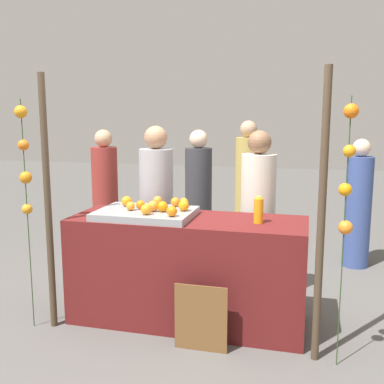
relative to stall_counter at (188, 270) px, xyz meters
name	(u,v)px	position (x,y,z in m)	size (l,w,h in m)	color
ground_plane	(188,319)	(0.00, 0.00, -0.46)	(24.00, 24.00, 0.00)	#565451
stall_counter	(188,270)	(0.00, 0.00, 0.00)	(2.00, 0.71, 0.92)	#5B1919
orange_tray	(146,213)	(-0.36, -0.05, 0.49)	(0.81, 0.59, 0.06)	gray
orange_0	(172,211)	(-0.07, -0.23, 0.56)	(0.09, 0.09, 0.09)	orange
orange_1	(163,207)	(-0.20, -0.08, 0.56)	(0.09, 0.09, 0.09)	orange
orange_2	(127,201)	(-0.58, 0.07, 0.56)	(0.09, 0.09, 0.09)	orange
orange_3	(141,205)	(-0.41, -0.02, 0.56)	(0.08, 0.08, 0.08)	orange
orange_4	(131,206)	(-0.48, -0.09, 0.56)	(0.08, 0.08, 0.08)	orange
orange_5	(158,201)	(-0.33, 0.19, 0.56)	(0.08, 0.08, 0.08)	orange
orange_6	(146,209)	(-0.29, -0.22, 0.56)	(0.09, 0.09, 0.09)	orange
orange_7	(184,206)	(-0.03, 0.00, 0.56)	(0.09, 0.09, 0.09)	orange
orange_8	(184,202)	(-0.09, 0.20, 0.56)	(0.08, 0.08, 0.08)	orange
orange_9	(175,202)	(-0.16, 0.17, 0.56)	(0.08, 0.08, 0.08)	orange
orange_10	(153,206)	(-0.28, -0.09, 0.56)	(0.09, 0.09, 0.09)	orange
juice_bottle	(259,210)	(0.60, -0.03, 0.56)	(0.08, 0.08, 0.22)	orange
chalkboard_sign	(201,319)	(0.23, -0.48, -0.20)	(0.41, 0.03, 0.53)	brown
vendor_left	(157,215)	(-0.49, 0.61, 0.32)	(0.34, 0.34, 1.68)	#99999E
vendor_right	(258,223)	(0.53, 0.62, 0.31)	(0.33, 0.33, 1.64)	beige
crowd_person_0	(198,201)	(-0.30, 1.62, 0.29)	(0.32, 0.32, 1.61)	#333338
crowd_person_1	(105,198)	(-1.49, 1.54, 0.29)	(0.32, 0.32, 1.60)	maroon
crowd_person_2	(247,187)	(0.16, 2.59, 0.34)	(0.34, 0.34, 1.71)	tan
crowd_person_3	(358,208)	(1.56, 1.91, 0.25)	(0.30, 0.30, 1.51)	#384C8C
canopy_post_left	(48,205)	(-1.08, -0.39, 0.60)	(0.06, 0.06, 2.11)	#473828
canopy_post_right	(321,220)	(1.08, -0.39, 0.60)	(0.06, 0.06, 2.11)	#473828
garland_strand_left	(24,159)	(-1.24, -0.45, 0.97)	(0.10, 0.11, 1.90)	#2D4C23
garland_strand_right	(348,173)	(1.23, -0.44, 0.93)	(0.11, 0.11, 1.90)	#2D4C23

